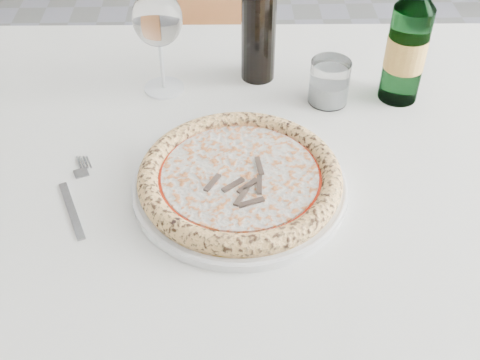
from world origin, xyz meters
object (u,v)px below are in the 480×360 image
Objects in this scene: dining_table at (238,186)px; plate at (240,185)px; chair_far at (223,48)px; pizza at (240,177)px; wine_glass at (157,20)px; wine_bottle at (259,24)px; tumbler at (329,85)px; beer_bottle at (408,44)px.

dining_table is 0.14m from plate.
chair_far is 2.95× the size of pizza.
wine_glass is 0.75× the size of wine_bottle.
plate is at bearing -97.66° from wine_bottle.
tumbler is (0.17, 0.24, 0.03)m from plate.
beer_bottle is (0.13, 0.01, 0.08)m from tumbler.
wine_glass is 0.33m from tumbler.
beer_bottle is (0.30, 0.25, 0.10)m from plate.
wine_bottle is at bearing 12.33° from wine_glass.
dining_table is at bearing -100.97° from wine_bottle.
plate reaches higher than dining_table.
beer_bottle is at bearing 39.35° from pizza.
dining_table is 0.75m from chair_far.
wine_glass is 0.44m from beer_bottle.
plate is (0.00, -0.10, 0.09)m from dining_table.
beer_bottle is (0.30, 0.25, 0.09)m from pizza.
beer_bottle is (0.33, -0.58, 0.34)m from chair_far.
beer_bottle reaches higher than wine_bottle.
tumbler reaches higher than dining_table.
dining_table is 18.45× the size of tumbler.
beer_bottle is at bearing -16.93° from wine_bottle.
plate is at bearing -64.47° from wine_glass.
pizza is 0.34m from wine_bottle.
dining_table is at bearing -87.98° from chair_far.
beer_bottle is (0.30, 0.15, 0.20)m from dining_table.
wine_bottle reaches higher than chair_far.
chair_far is at bearing 92.02° from dining_table.
chair_far is 0.87m from plate.
wine_bottle is at bearing -82.15° from chair_far.
dining_table is 0.30m from wine_bottle.
beer_bottle reaches higher than wine_glass.
beer_bottle is at bearing 26.09° from dining_table.
pizza is at bearing -163.78° from plate.
tumbler is at bearing 54.58° from plate.
plate is 0.02m from pizza.
chair_far reaches higher than dining_table.
dining_table is at bearing 90.00° from plate.
wine_bottle is at bearing 163.07° from beer_bottle.
plate is 1.20× the size of beer_bottle.
tumbler is 0.15m from beer_bottle.
dining_table is at bearing -53.78° from wine_glass.
chair_far is at bearing 91.77° from pizza.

